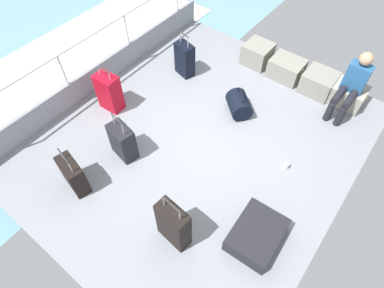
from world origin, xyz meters
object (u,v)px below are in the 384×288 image
object	(u,v)px
cargo_crate_2	(319,82)
suitcase_1	(109,92)
cargo_crate_1	(286,68)
suitcase_5	(123,141)
duffel_bag	(239,104)
suitcase_4	(257,235)
passenger_seated	(352,84)
suitcase_0	(185,59)
suitcase_3	(173,225)
cargo_crate_0	(257,54)
cargo_crate_3	(348,95)
suitcase_2	(73,175)
paper_cup	(286,165)

from	to	relation	value
cargo_crate_2	suitcase_1	xyz separation A→B (m)	(-2.57, -2.49, 0.14)
cargo_crate_1	suitcase_5	size ratio (longest dim) A/B	0.77
cargo_crate_2	duffel_bag	xyz separation A→B (m)	(-0.81, -1.29, -0.01)
cargo_crate_2	suitcase_4	bearing A→B (deg)	-79.42
passenger_seated	suitcase_0	bearing A→B (deg)	-161.32
cargo_crate_2	suitcase_3	distance (m)	3.63
cargo_crate_0	suitcase_0	distance (m)	1.41
suitcase_0	suitcase_5	distance (m)	2.05
cargo_crate_3	passenger_seated	world-z (taller)	passenger_seated
suitcase_4	suitcase_1	bearing A→B (deg)	170.64
cargo_crate_1	duffel_bag	distance (m)	1.31
cargo_crate_3	suitcase_2	size ratio (longest dim) A/B	0.80
passenger_seated	suitcase_5	world-z (taller)	passenger_seated
passenger_seated	suitcase_0	size ratio (longest dim) A/B	1.27
suitcase_3	paper_cup	bearing A→B (deg)	71.21
cargo_crate_3	suitcase_0	size ratio (longest dim) A/B	0.69
cargo_crate_1	suitcase_4	distance (m)	3.24
cargo_crate_2	suitcase_5	distance (m)	3.50
cargo_crate_1	suitcase_1	size ratio (longest dim) A/B	0.77
paper_cup	passenger_seated	bearing A→B (deg)	84.35
suitcase_1	cargo_crate_1	bearing A→B (deg)	52.10
passenger_seated	suitcase_4	xyz separation A→B (m)	(0.05, -2.85, -0.43)
cargo_crate_3	suitcase_2	bearing A→B (deg)	-121.11
cargo_crate_0	duffel_bag	xyz separation A→B (m)	(0.44, -1.31, -0.02)
cargo_crate_0	cargo_crate_2	distance (m)	1.25
suitcase_5	cargo_crate_3	bearing A→B (deg)	54.34
suitcase_1	suitcase_3	bearing A→B (deg)	-25.99
cargo_crate_1	passenger_seated	size ratio (longest dim) A/B	0.58
cargo_crate_3	duffel_bag	xyz separation A→B (m)	(-1.33, -1.31, -0.00)
suitcase_0	suitcase_2	bearing A→B (deg)	-83.73
suitcase_0	paper_cup	bearing A→B (deg)	-16.64
suitcase_1	cargo_crate_3	bearing A→B (deg)	39.13
suitcase_1	suitcase_3	distance (m)	2.57
cargo_crate_1	duffel_bag	xyz separation A→B (m)	(-0.19, -1.29, -0.00)
suitcase_4	suitcase_5	world-z (taller)	suitcase_5
suitcase_3	duffel_bag	bearing A→B (deg)	103.26
cargo_crate_1	suitcase_1	distance (m)	3.17
suitcase_0	cargo_crate_0	bearing A→B (deg)	50.64
cargo_crate_0	suitcase_3	size ratio (longest dim) A/B	0.58
paper_cup	duffel_bag	bearing A→B (deg)	156.23
cargo_crate_3	cargo_crate_1	bearing A→B (deg)	-179.29
cargo_crate_2	suitcase_1	world-z (taller)	suitcase_1
suitcase_0	duffel_bag	bearing A→B (deg)	-9.89
suitcase_1	suitcase_2	distance (m)	1.56
cargo_crate_3	suitcase_0	bearing A→B (deg)	-157.95
cargo_crate_0	paper_cup	size ratio (longest dim) A/B	5.18
suitcase_5	suitcase_0	bearing A→B (deg)	102.54
passenger_seated	suitcase_2	distance (m)	4.40
cargo_crate_0	duffel_bag	world-z (taller)	duffel_bag
cargo_crate_1	suitcase_0	world-z (taller)	suitcase_0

